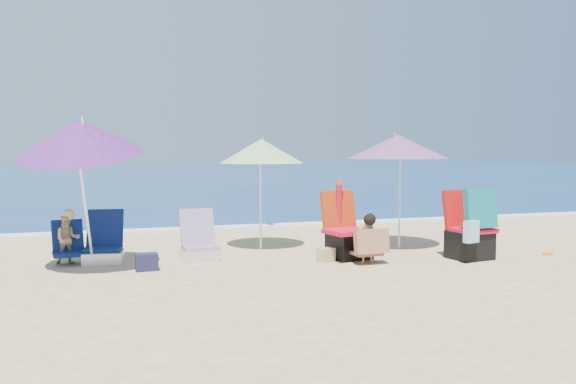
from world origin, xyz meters
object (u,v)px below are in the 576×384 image
object	(u,v)px
umbrella_blue	(79,137)
camp_chair_right	(470,233)
umbrella_turquoise	(398,147)
furled_umbrella	(339,213)
person_left	(68,239)
camp_chair_left	(348,238)
chair_navy	(104,248)
chair_rainbow	(199,246)
person_center	(368,239)
umbrella_striped	(261,151)

from	to	relation	value
umbrella_blue	camp_chair_right	size ratio (longest dim) A/B	2.03
umbrella_turquoise	furled_umbrella	distance (m)	1.85
furled_umbrella	person_left	distance (m)	4.35
camp_chair_left	camp_chair_right	xyz separation A→B (m)	(1.89, -0.67, 0.09)
furled_umbrella	camp_chair_right	bearing A→B (deg)	-22.19
umbrella_blue	umbrella_turquoise	bearing A→B (deg)	5.70
chair_navy	camp_chair_right	xyz separation A→B (m)	(5.71, -1.59, 0.21)
chair_rainbow	camp_chair_left	size ratio (longest dim) A/B	0.72
chair_navy	person_center	size ratio (longest dim) A/B	1.04
umbrella_striped	chair_navy	xyz separation A→B (m)	(-2.73, -0.44, -1.55)
umbrella_striped	chair_navy	world-z (taller)	umbrella_striped
umbrella_turquoise	umbrella_striped	bearing A→B (deg)	164.61
umbrella_blue	chair_navy	distance (m)	1.93
camp_chair_left	person_left	world-z (taller)	camp_chair_left
camp_chair_left	person_left	size ratio (longest dim) A/B	1.29
chair_navy	furled_umbrella	bearing A→B (deg)	-11.78
chair_navy	person_center	distance (m)	4.21
umbrella_striped	camp_chair_left	xyz separation A→B (m)	(1.10, -1.36, -1.43)
camp_chair_right	person_center	world-z (taller)	camp_chair_right
chair_rainbow	furled_umbrella	bearing A→B (deg)	-12.85
umbrella_blue	person_center	xyz separation A→B (m)	(4.25, -0.69, -1.58)
umbrella_striped	camp_chair_left	size ratio (longest dim) A/B	1.81
chair_rainbow	person_center	bearing A→B (deg)	-25.40
furled_umbrella	camp_chair_left	bearing A→B (deg)	-56.34
umbrella_turquoise	camp_chair_left	distance (m)	2.10
chair_rainbow	person_center	xyz separation A→B (m)	(2.47, -1.17, 0.17)
chair_rainbow	camp_chair_right	size ratio (longest dim) A/B	0.68
furled_umbrella	person_center	size ratio (longest dim) A/B	1.67
chair_navy	camp_chair_left	size ratio (longest dim) A/B	0.75
camp_chair_left	camp_chair_right	bearing A→B (deg)	-19.44
umbrella_striped	person_left	xyz separation A→B (m)	(-3.26, -0.44, -1.37)
chair_navy	umbrella_blue	bearing A→B (deg)	-111.84
furled_umbrella	chair_rainbow	size ratio (longest dim) A/B	1.66
umbrella_turquoise	umbrella_striped	xyz separation A→B (m)	(-2.37, 0.65, -0.08)
umbrella_striped	person_center	size ratio (longest dim) A/B	2.53
camp_chair_left	person_center	distance (m)	0.54
umbrella_turquoise	camp_chair_left	world-z (taller)	umbrella_turquoise
chair_navy	person_left	bearing A→B (deg)	179.88
furled_umbrella	person_left	bearing A→B (deg)	169.65
camp_chair_left	camp_chair_right	size ratio (longest dim) A/B	0.95
umbrella_turquoise	person_center	bearing A→B (deg)	-133.13
chair_navy	chair_rainbow	bearing A→B (deg)	-10.14
umbrella_turquoise	camp_chair_right	xyz separation A→B (m)	(0.61, -1.37, -1.42)
furled_umbrella	person_center	distance (m)	0.78
person_center	umbrella_turquoise	bearing A→B (deg)	46.87
umbrella_striped	chair_rainbow	bearing A→B (deg)	-150.50
umbrella_blue	furled_umbrella	world-z (taller)	umbrella_blue
person_center	chair_navy	bearing A→B (deg)	160.00
chair_rainbow	person_left	bearing A→B (deg)	172.49
umbrella_turquoise	camp_chair_left	bearing A→B (deg)	-151.06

